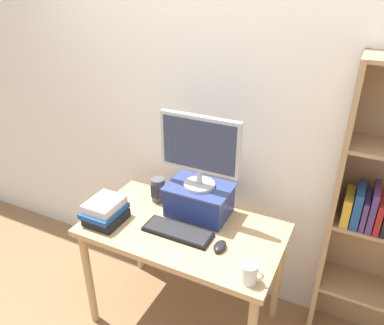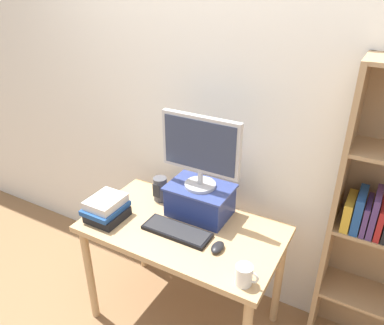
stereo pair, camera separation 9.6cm
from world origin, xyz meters
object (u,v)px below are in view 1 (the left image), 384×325
(book_stack, at_px, (105,211))
(coffee_mug, at_px, (249,273))
(desk, at_px, (183,240))
(computer_mouse, at_px, (220,246))
(riser_box, at_px, (199,199))
(computer_monitor, at_px, (200,149))
(desk_speaker, at_px, (158,190))
(keyboard, at_px, (178,232))

(book_stack, distance_m, coffee_mug, 0.94)
(desk, bearing_deg, computer_mouse, -17.76)
(desk, relative_size, riser_box, 3.02)
(riser_box, bearing_deg, book_stack, -146.21)
(computer_monitor, xyz_separation_m, book_stack, (-0.47, -0.31, -0.38))
(computer_mouse, relative_size, book_stack, 0.43)
(desk_speaker, bearing_deg, riser_box, -2.72)
(desk, relative_size, computer_monitor, 2.41)
(riser_box, relative_size, computer_monitor, 0.80)
(desk, xyz_separation_m, coffee_mug, (0.49, -0.24, 0.15))
(computer_mouse, bearing_deg, coffee_mug, -35.95)
(keyboard, distance_m, desk_speaker, 0.38)
(computer_mouse, bearing_deg, desk, 162.24)
(coffee_mug, relative_size, desk_speaker, 0.73)
(riser_box, distance_m, coffee_mug, 0.62)
(computer_mouse, xyz_separation_m, desk_speaker, (-0.55, 0.27, 0.06))
(computer_monitor, xyz_separation_m, desk_speaker, (-0.30, 0.02, -0.36))
(computer_monitor, bearing_deg, book_stack, -146.34)
(desk, distance_m, desk_speaker, 0.37)
(desk, distance_m, computer_monitor, 0.57)
(desk, relative_size, computer_mouse, 11.25)
(riser_box, relative_size, coffee_mug, 3.29)
(desk, xyz_separation_m, riser_box, (0.02, 0.17, 0.20))
(coffee_mug, bearing_deg, riser_box, 138.38)
(riser_box, bearing_deg, desk_speaker, 177.28)
(computer_monitor, distance_m, book_stack, 0.68)
(keyboard, height_order, book_stack, book_stack)
(computer_monitor, height_order, book_stack, computer_monitor)
(desk, bearing_deg, coffee_mug, -26.60)
(computer_mouse, height_order, book_stack, book_stack)
(desk, bearing_deg, computer_monitor, 81.43)
(computer_monitor, distance_m, computer_mouse, 0.55)
(computer_monitor, distance_m, keyboard, 0.49)
(riser_box, height_order, computer_monitor, computer_monitor)
(riser_box, distance_m, desk_speaker, 0.30)
(keyboard, bearing_deg, riser_box, 84.00)
(desk_speaker, bearing_deg, computer_mouse, -26.04)
(keyboard, xyz_separation_m, book_stack, (-0.45, -0.08, 0.05))
(computer_monitor, bearing_deg, keyboard, -96.04)
(coffee_mug, distance_m, desk_speaker, 0.87)
(keyboard, distance_m, coffee_mug, 0.52)
(riser_box, distance_m, keyboard, 0.25)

